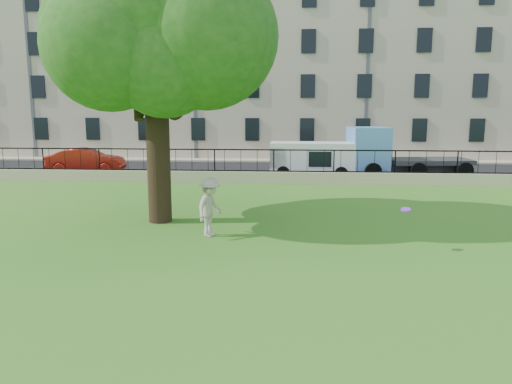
# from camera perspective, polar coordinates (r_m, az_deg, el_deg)

# --- Properties ---
(ground) EXTENTS (120.00, 120.00, 0.00)m
(ground) POSITION_cam_1_polar(r_m,az_deg,el_deg) (13.54, 0.06, -6.94)
(ground) COLOR #32771C
(ground) RESTS_ON ground
(retaining_wall) EXTENTS (50.00, 0.40, 0.60)m
(retaining_wall) POSITION_cam_1_polar(r_m,az_deg,el_deg) (25.21, 2.03, 1.66)
(retaining_wall) COLOR tan
(retaining_wall) RESTS_ON ground
(iron_railing) EXTENTS (50.00, 0.05, 1.13)m
(iron_railing) POSITION_cam_1_polar(r_m,az_deg,el_deg) (25.10, 2.04, 3.59)
(iron_railing) COLOR black
(iron_railing) RESTS_ON retaining_wall
(street) EXTENTS (60.00, 9.00, 0.01)m
(street) POSITION_cam_1_polar(r_m,az_deg,el_deg) (29.90, 2.37, 2.40)
(street) COLOR black
(street) RESTS_ON ground
(sidewalk) EXTENTS (60.00, 1.40, 0.12)m
(sidewalk) POSITION_cam_1_polar(r_m,az_deg,el_deg) (35.05, 2.65, 3.60)
(sidewalk) COLOR tan
(sidewalk) RESTS_ON ground
(building_row) EXTENTS (56.40, 10.40, 13.80)m
(building_row) POSITION_cam_1_polar(r_m,az_deg,el_deg) (40.61, 2.96, 14.16)
(building_row) COLOR #B0A38C
(building_row) RESTS_ON ground
(tree) EXTENTS (8.02, 6.22, 9.90)m
(tree) POSITION_cam_1_polar(r_m,az_deg,el_deg) (17.23, -11.97, 18.51)
(tree) COLOR black
(tree) RESTS_ON ground
(man) EXTENTS (1.03, 1.32, 1.79)m
(man) POSITION_cam_1_polar(r_m,az_deg,el_deg) (15.05, -5.29, -1.74)
(man) COLOR #B3A592
(man) RESTS_ON ground
(frisbee) EXTENTS (0.35, 0.35, 0.12)m
(frisbee) POSITION_cam_1_polar(r_m,az_deg,el_deg) (14.02, 16.75, -1.94)
(frisbee) COLOR #8B28E5
(red_sedan) EXTENTS (4.53, 2.05, 1.44)m
(red_sedan) POSITION_cam_1_polar(r_m,az_deg,el_deg) (30.55, -18.86, 3.39)
(red_sedan) COLOR #AC2115
(red_sedan) RESTS_ON street
(white_van) EXTENTS (4.55, 1.82, 1.90)m
(white_van) POSITION_cam_1_polar(r_m,az_deg,el_deg) (27.51, 6.41, 3.67)
(white_van) COLOR white
(white_van) RESTS_ON street
(blue_truck) EXTENTS (6.73, 3.13, 2.72)m
(blue_truck) POSITION_cam_1_polar(r_m,az_deg,el_deg) (28.80, 16.98, 4.40)
(blue_truck) COLOR #629AE6
(blue_truck) RESTS_ON street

